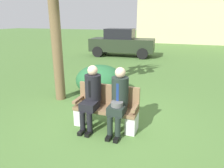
{
  "coord_description": "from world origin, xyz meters",
  "views": [
    {
      "loc": [
        1.45,
        -3.88,
        2.22
      ],
      "look_at": [
        0.02,
        0.18,
        0.85
      ],
      "focal_mm": 32.67,
      "sensor_mm": 36.0,
      "label": 1
    }
  ],
  "objects_px": {
    "seated_man_left": "(91,94)",
    "shrub_near_bench": "(100,80)",
    "park_bench": "(107,109)",
    "seated_man_right": "(119,98)",
    "parked_car_near": "(122,43)"
  },
  "relations": [
    {
      "from": "park_bench",
      "to": "shrub_near_bench",
      "type": "height_order",
      "value": "shrub_near_bench"
    },
    {
      "from": "seated_man_right",
      "to": "parked_car_near",
      "type": "bearing_deg",
      "value": 106.47
    },
    {
      "from": "seated_man_left",
      "to": "parked_car_near",
      "type": "relative_size",
      "value": 0.33
    },
    {
      "from": "seated_man_right",
      "to": "shrub_near_bench",
      "type": "height_order",
      "value": "seated_man_right"
    },
    {
      "from": "park_bench",
      "to": "seated_man_left",
      "type": "xyz_separation_m",
      "value": [
        -0.29,
        -0.12,
        0.35
      ]
    },
    {
      "from": "shrub_near_bench",
      "to": "parked_car_near",
      "type": "height_order",
      "value": "parked_car_near"
    },
    {
      "from": "shrub_near_bench",
      "to": "parked_car_near",
      "type": "bearing_deg",
      "value": 101.41
    },
    {
      "from": "seated_man_right",
      "to": "shrub_near_bench",
      "type": "xyz_separation_m",
      "value": [
        -1.2,
        1.88,
        -0.28
      ]
    },
    {
      "from": "shrub_near_bench",
      "to": "parked_car_near",
      "type": "relative_size",
      "value": 0.37
    },
    {
      "from": "seated_man_left",
      "to": "shrub_near_bench",
      "type": "bearing_deg",
      "value": 107.92
    },
    {
      "from": "park_bench",
      "to": "parked_car_near",
      "type": "distance_m",
      "value": 8.9
    },
    {
      "from": "shrub_near_bench",
      "to": "park_bench",
      "type": "bearing_deg",
      "value": -63.08
    },
    {
      "from": "park_bench",
      "to": "shrub_near_bench",
      "type": "relative_size",
      "value": 0.92
    },
    {
      "from": "park_bench",
      "to": "seated_man_right",
      "type": "distance_m",
      "value": 0.48
    },
    {
      "from": "seated_man_right",
      "to": "parked_car_near",
      "type": "xyz_separation_m",
      "value": [
        -2.58,
        8.71,
        0.1
      ]
    }
  ]
}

